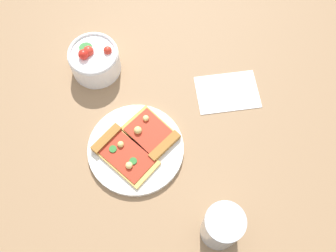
# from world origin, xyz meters

# --- Properties ---
(ground_plane) EXTENTS (2.40, 2.40, 0.00)m
(ground_plane) POSITION_xyz_m (0.00, 0.00, 0.00)
(ground_plane) COLOR #93704C
(ground_plane) RESTS_ON ground
(plate) EXTENTS (0.22, 0.22, 0.01)m
(plate) POSITION_xyz_m (0.01, -0.00, 0.01)
(plate) COLOR white
(plate) RESTS_ON ground_plane
(pizza_slice_near) EXTENTS (0.16, 0.15, 0.02)m
(pizza_slice_near) POSITION_xyz_m (0.04, 0.02, 0.02)
(pizza_slice_near) COLOR #E5B256
(pizza_slice_near) RESTS_ON plate
(pizza_slice_far) EXTENTS (0.14, 0.14, 0.02)m
(pizza_slice_far) POSITION_xyz_m (-0.03, -0.03, 0.02)
(pizza_slice_far) COLOR gold
(pizza_slice_far) RESTS_ON plate
(salad_bowl) EXTENTS (0.12, 0.12, 0.09)m
(salad_bowl) POSITION_xyz_m (0.13, -0.21, 0.04)
(salad_bowl) COLOR white
(salad_bowl) RESTS_ON ground_plane
(soda_glass) EXTENTS (0.08, 0.08, 0.12)m
(soda_glass) POSITION_xyz_m (-0.19, 0.17, 0.06)
(soda_glass) COLOR silver
(soda_glass) RESTS_ON ground_plane
(paper_napkin) EXTENTS (0.17, 0.14, 0.00)m
(paper_napkin) POSITION_xyz_m (-0.20, -0.17, 0.00)
(paper_napkin) COLOR white
(paper_napkin) RESTS_ON ground_plane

